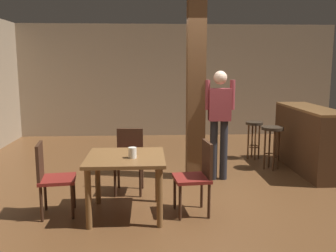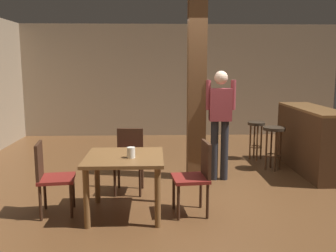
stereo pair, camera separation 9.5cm
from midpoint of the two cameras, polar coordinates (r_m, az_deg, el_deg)
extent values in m
plane|color=brown|center=(5.42, 5.55, -10.24)|extent=(10.80, 10.80, 0.00)
cube|color=gray|center=(9.59, 2.13, 6.91)|extent=(8.00, 0.10, 2.80)
cube|color=brown|center=(5.91, 4.83, 5.31)|extent=(0.28, 0.28, 2.80)
cube|color=brown|center=(4.53, -6.07, -4.79)|extent=(0.93, 0.93, 0.04)
cylinder|color=brown|center=(5.00, -1.12, -7.73)|extent=(0.07, 0.07, 0.69)
cylinder|color=brown|center=(5.05, -10.20, -7.70)|extent=(0.07, 0.07, 0.69)
cylinder|color=brown|center=(4.25, -0.93, -10.87)|extent=(0.07, 0.07, 0.69)
cylinder|color=brown|center=(4.31, -11.69, -10.78)|extent=(0.07, 0.07, 0.69)
cube|color=maroon|center=(5.34, -5.49, -5.48)|extent=(0.45, 0.45, 0.04)
cube|color=#382114|center=(5.48, -5.28, -2.69)|extent=(0.38, 0.06, 0.45)
cylinder|color=#382114|center=(5.22, -3.76, -8.39)|extent=(0.04, 0.04, 0.43)
cylinder|color=#382114|center=(5.27, -7.59, -8.31)|extent=(0.04, 0.04, 0.43)
cylinder|color=#382114|center=(5.56, -3.43, -7.29)|extent=(0.04, 0.04, 0.43)
cylinder|color=#382114|center=(5.60, -7.03, -7.22)|extent=(0.04, 0.04, 0.43)
cube|color=maroon|center=(4.75, -16.05, -7.73)|extent=(0.47, 0.47, 0.04)
cube|color=#382114|center=(4.72, -18.50, -5.14)|extent=(0.09, 0.38, 0.45)
cylinder|color=#382114|center=(4.97, -13.68, -9.59)|extent=(0.04, 0.04, 0.43)
cylinder|color=#382114|center=(4.64, -13.96, -10.98)|extent=(0.04, 0.04, 0.43)
cylinder|color=#382114|center=(5.01, -17.73, -9.63)|extent=(0.04, 0.04, 0.43)
cylinder|color=#382114|center=(4.68, -18.32, -11.01)|extent=(0.04, 0.04, 0.43)
cube|color=maroon|center=(4.59, 4.01, -7.98)|extent=(0.46, 0.46, 0.04)
cube|color=#382114|center=(4.57, 6.41, -5.16)|extent=(0.08, 0.38, 0.45)
cylinder|color=#382114|center=(4.47, 2.22, -11.51)|extent=(0.04, 0.04, 0.43)
cylinder|color=#382114|center=(4.79, 1.46, -10.03)|extent=(0.04, 0.04, 0.43)
cylinder|color=#382114|center=(4.54, 6.65, -11.22)|extent=(0.04, 0.04, 0.43)
cylinder|color=#382114|center=(4.86, 5.59, -9.80)|extent=(0.04, 0.04, 0.43)
cylinder|color=silver|center=(4.42, -5.04, -4.05)|extent=(0.10, 0.10, 0.13)
cube|color=maroon|center=(5.86, 8.45, 3.24)|extent=(0.35, 0.21, 0.50)
sphere|color=beige|center=(5.83, 8.55, 7.30)|extent=(0.22, 0.22, 0.21)
cylinder|color=#232328|center=(5.99, 9.04, -3.68)|extent=(0.12, 0.12, 0.95)
cylinder|color=#232328|center=(5.97, 7.52, -3.69)|extent=(0.12, 0.12, 0.95)
cylinder|color=maroon|center=(5.88, 10.36, 4.68)|extent=(0.08, 0.08, 0.46)
cylinder|color=maroon|center=(5.82, 6.59, 4.72)|extent=(0.08, 0.08, 0.46)
cube|color=brown|center=(6.78, 21.69, 2.43)|extent=(0.56, 1.92, 0.04)
cube|color=#422816|center=(6.82, 20.64, -2.12)|extent=(0.36, 1.92, 1.05)
cylinder|color=#2D2319|center=(6.68, 16.27, -0.38)|extent=(0.37, 0.37, 0.05)
torus|color=#4C301C|center=(6.77, 16.09, -4.32)|extent=(0.26, 0.26, 0.02)
cylinder|color=#4C301C|center=(6.86, 15.81, -3.30)|extent=(0.03, 0.03, 0.70)
cylinder|color=#4C301C|center=(6.64, 16.45, -3.76)|extent=(0.03, 0.03, 0.70)
cylinder|color=#4C301C|center=(6.79, 17.11, -3.50)|extent=(0.03, 0.03, 0.70)
cylinder|color=#4C301C|center=(6.72, 15.14, -3.55)|extent=(0.03, 0.03, 0.70)
cylinder|color=#2D2319|center=(7.34, 13.68, 0.38)|extent=(0.33, 0.33, 0.05)
torus|color=brown|center=(7.42, 13.54, -3.09)|extent=(0.23, 0.23, 0.02)
cylinder|color=brown|center=(7.50, 13.36, -2.23)|extent=(0.03, 0.03, 0.68)
cylinder|color=brown|center=(7.30, 13.79, -2.56)|extent=(0.03, 0.03, 0.68)
cylinder|color=brown|center=(7.43, 14.36, -2.38)|extent=(0.03, 0.03, 0.68)
cylinder|color=brown|center=(7.38, 12.78, -2.41)|extent=(0.03, 0.03, 0.68)
camera|label=1|loc=(0.05, -89.49, 0.09)|focal=40.00mm
camera|label=2|loc=(0.05, 90.51, -0.09)|focal=40.00mm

